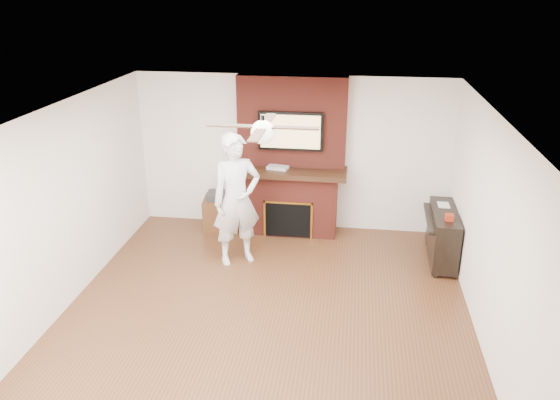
# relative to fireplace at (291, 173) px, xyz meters

# --- Properties ---
(room_shell) EXTENTS (5.36, 5.86, 2.86)m
(room_shell) POSITION_rel_fireplace_xyz_m (0.00, -2.55, 0.25)
(room_shell) COLOR #4D2B16
(room_shell) RESTS_ON ground
(fireplace) EXTENTS (1.78, 0.64, 2.50)m
(fireplace) POSITION_rel_fireplace_xyz_m (0.00, 0.00, 0.00)
(fireplace) COLOR maroon
(fireplace) RESTS_ON ground
(tv) EXTENTS (1.00, 0.08, 0.60)m
(tv) POSITION_rel_fireplace_xyz_m (0.00, -0.05, 0.68)
(tv) COLOR black
(tv) RESTS_ON fireplace
(ceiling_fan) EXTENTS (1.21, 1.21, 0.31)m
(ceiling_fan) POSITION_rel_fireplace_xyz_m (-0.00, -2.55, 1.34)
(ceiling_fan) COLOR black
(ceiling_fan) RESTS_ON room_shell
(person) EXTENTS (0.84, 0.76, 1.92)m
(person) POSITION_rel_fireplace_xyz_m (-0.62, -1.17, -0.04)
(person) COLOR silver
(person) RESTS_ON ground
(side_table) EXTENTS (0.60, 0.60, 0.62)m
(side_table) POSITION_rel_fireplace_xyz_m (-1.15, -0.07, -0.71)
(side_table) COLOR #4F2D16
(side_table) RESTS_ON ground
(piano) EXTENTS (0.47, 1.19, 0.86)m
(piano) POSITION_rel_fireplace_xyz_m (2.31, -0.74, -0.58)
(piano) COLOR black
(piano) RESTS_ON ground
(cable_box) EXTENTS (0.35, 0.25, 0.05)m
(cable_box) POSITION_rel_fireplace_xyz_m (-0.19, -0.10, 0.11)
(cable_box) COLOR silver
(cable_box) RESTS_ON fireplace
(candle_orange) EXTENTS (0.07, 0.07, 0.13)m
(candle_orange) POSITION_rel_fireplace_xyz_m (-0.19, -0.18, -0.93)
(candle_orange) COLOR #EC3F1B
(candle_orange) RESTS_ON ground
(candle_green) EXTENTS (0.07, 0.07, 0.10)m
(candle_green) POSITION_rel_fireplace_xyz_m (0.04, -0.25, -0.95)
(candle_green) COLOR #438F39
(candle_green) RESTS_ON ground
(candle_cream) EXTENTS (0.08, 0.08, 0.10)m
(candle_cream) POSITION_rel_fireplace_xyz_m (0.01, -0.22, -0.95)
(candle_cream) COLOR beige
(candle_cream) RESTS_ON ground
(candle_blue) EXTENTS (0.06, 0.06, 0.08)m
(candle_blue) POSITION_rel_fireplace_xyz_m (0.15, -0.19, -0.96)
(candle_blue) COLOR teal
(candle_blue) RESTS_ON ground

